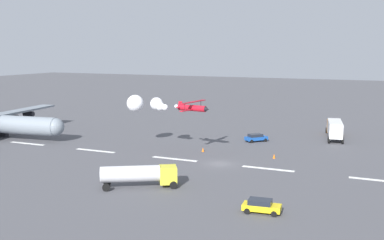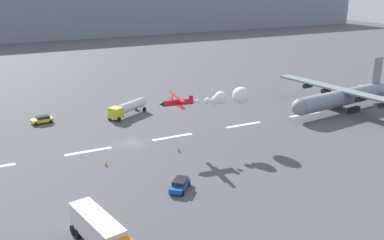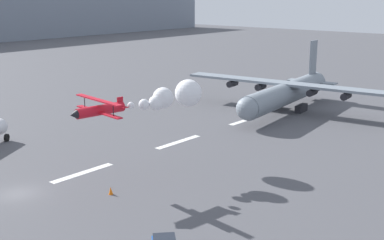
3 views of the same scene
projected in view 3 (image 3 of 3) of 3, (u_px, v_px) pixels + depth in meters
ground_plane at (18, 194)px, 50.23m from camera, size 440.00×440.00×0.00m
runway_stripe_4 at (83, 173)px, 56.00m from camera, size 8.00×0.90×0.01m
runway_stripe_5 at (178, 142)px, 67.54m from camera, size 8.00×0.90×0.01m
runway_stripe_6 at (246, 120)px, 79.09m from camera, size 8.00×0.90×0.01m
cargo_transport_plane at (284, 93)px, 83.47m from camera, size 28.96×36.25×10.81m
stunt_biplane_red at (168, 97)px, 56.11m from camera, size 16.73×7.43×3.08m
traffic_cone_far at (111, 191)px, 49.97m from camera, size 0.44×0.44×0.75m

